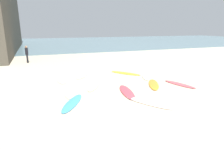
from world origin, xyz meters
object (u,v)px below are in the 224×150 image
(surfboard_0, at_px, (70,92))
(surfboard_8, at_px, (146,76))
(surfboard_5, at_px, (148,103))
(surfboard_7, at_px, (125,73))
(surfboard_6, at_px, (154,84))
(surfboard_9, at_px, (127,92))
(surfboard_1, at_px, (180,84))
(surfboard_2, at_px, (61,79))
(surfboard_10, at_px, (82,75))
(surfboard_3, at_px, (94,85))
(beachgoer_near, at_px, (27,53))
(surfboard_4, at_px, (72,103))

(surfboard_0, distance_m, surfboard_8, 5.78)
(surfboard_5, height_order, surfboard_8, surfboard_8)
(surfboard_5, relative_size, surfboard_7, 1.00)
(surfboard_6, height_order, surfboard_9, same)
(surfboard_1, height_order, surfboard_8, surfboard_8)
(surfboard_2, distance_m, surfboard_7, 4.82)
(surfboard_0, bearing_deg, surfboard_10, 73.25)
(surfboard_9, bearing_deg, surfboard_5, 110.98)
(surfboard_6, distance_m, surfboard_9, 2.22)
(surfboard_2, relative_size, surfboard_10, 1.05)
(surfboard_1, height_order, surfboard_3, surfboard_3)
(surfboard_7, bearing_deg, surfboard_5, 38.41)
(surfboard_1, bearing_deg, surfboard_7, -79.50)
(surfboard_0, height_order, surfboard_6, surfboard_6)
(surfboard_6, height_order, surfboard_7, surfboard_6)
(surfboard_6, bearing_deg, surfboard_10, 162.45)
(surfboard_7, distance_m, surfboard_8, 1.71)
(surfboard_0, bearing_deg, surfboard_8, 19.94)
(surfboard_9, relative_size, surfboard_10, 1.20)
(surfboard_2, bearing_deg, surfboard_9, -52.87)
(surfboard_1, xyz_separation_m, surfboard_6, (-1.54, 0.50, 0.00))
(surfboard_0, relative_size, surfboard_5, 0.89)
(surfboard_8, height_order, surfboard_10, surfboard_10)
(surfboard_6, xyz_separation_m, surfboard_8, (0.56, 1.89, -0.00))
(surfboard_3, distance_m, surfboard_7, 3.68)
(surfboard_7, bearing_deg, surfboard_1, 79.50)
(surfboard_9, bearing_deg, surfboard_2, -40.50)
(surfboard_1, relative_size, surfboard_6, 0.93)
(surfboard_5, relative_size, surfboard_10, 1.23)
(surfboard_1, relative_size, surfboard_9, 0.88)
(surfboard_8, height_order, beachgoer_near, beachgoer_near)
(surfboard_8, distance_m, surfboard_10, 4.64)
(surfboard_0, relative_size, surfboard_4, 0.98)
(surfboard_1, bearing_deg, surfboard_3, -35.71)
(surfboard_5, bearing_deg, surfboard_0, 106.82)
(surfboard_2, xyz_separation_m, surfboard_3, (1.80, -1.96, 0.01))
(surfboard_7, distance_m, surfboard_9, 4.27)
(beachgoer_near, bearing_deg, surfboard_0, 3.41)
(surfboard_3, xyz_separation_m, surfboard_5, (1.70, -3.52, -0.00))
(beachgoer_near, bearing_deg, surfboard_9, 14.81)
(surfboard_2, xyz_separation_m, surfboard_7, (4.82, 0.15, -0.00))
(surfboard_3, relative_size, surfboard_4, 1.11)
(surfboard_8, bearing_deg, surfboard_9, 71.93)
(surfboard_5, relative_size, surfboard_6, 1.08)
(surfboard_4, xyz_separation_m, surfboard_10, (1.41, 4.91, -0.00))
(surfboard_7, bearing_deg, surfboard_4, 5.37)
(surfboard_1, relative_size, beachgoer_near, 1.24)
(surfboard_5, relative_size, surfboard_9, 1.03)
(surfboard_4, relative_size, surfboard_7, 0.91)
(surfboard_0, xyz_separation_m, surfboard_1, (6.57, -0.92, 0.00))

